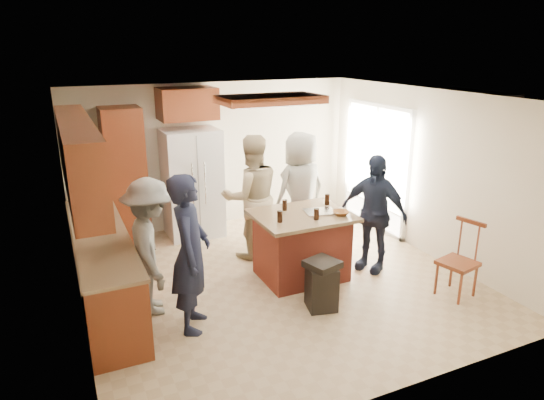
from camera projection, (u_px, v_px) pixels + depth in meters
name	position (u px, v px, depth m)	size (l,w,h in m)	color
room_shell	(441.00, 162.00, 9.58)	(8.00, 5.20, 5.00)	tan
person_front_left	(191.00, 254.00, 5.33)	(0.66, 0.48, 1.82)	black
person_behind_left	(252.00, 197.00, 7.19)	(0.91, 0.56, 1.88)	tan
person_behind_right	(301.00, 191.00, 7.53)	(0.91, 0.59, 1.85)	#98988F
person_side_right	(373.00, 213.00, 6.79)	(0.99, 0.51, 1.69)	#1A2134
person_counter	(151.00, 247.00, 5.69)	(1.07, 0.50, 1.66)	gray
left_cabinetry	(95.00, 231.00, 5.85)	(0.64, 3.00, 2.30)	maroon
back_wall_units	(141.00, 159.00, 7.64)	(1.80, 0.60, 2.45)	maroon
refrigerator	(193.00, 183.00, 8.03)	(0.90, 0.76, 1.80)	white
kitchen_island	(301.00, 245.00, 6.65)	(1.28, 1.03, 0.93)	maroon
island_items	(320.00, 211.00, 6.50)	(1.03, 0.66, 0.15)	silver
trash_bin	(322.00, 284.00, 5.89)	(0.45, 0.45, 0.63)	black
spindle_chair	(459.00, 263.00, 6.16)	(0.51, 0.51, 0.99)	maroon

